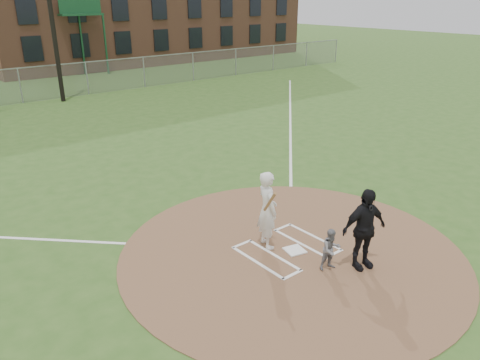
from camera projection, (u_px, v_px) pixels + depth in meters
ground at (291, 252)px, 11.53m from camera, size 140.00×140.00×0.00m
dirt_circle at (291, 252)px, 11.53m from camera, size 8.40×8.40×0.02m
home_plate at (295, 250)px, 11.54m from camera, size 0.55×0.55×0.03m
foul_line_first at (290, 122)px, 23.30m from camera, size 17.04×17.04×0.01m
catcher at (331, 249)px, 10.62m from camera, size 0.57×0.50×1.00m
umpire at (364, 229)px, 10.54m from camera, size 1.22×0.76×1.94m
batters_boxes at (287, 249)px, 11.63m from camera, size 2.08×1.88×0.01m
batter_at_plate at (267, 210)px, 11.43m from camera, size 0.76×1.11×1.98m
outfield_fence at (20, 86)px, 26.95m from camera, size 56.08×0.08×2.03m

